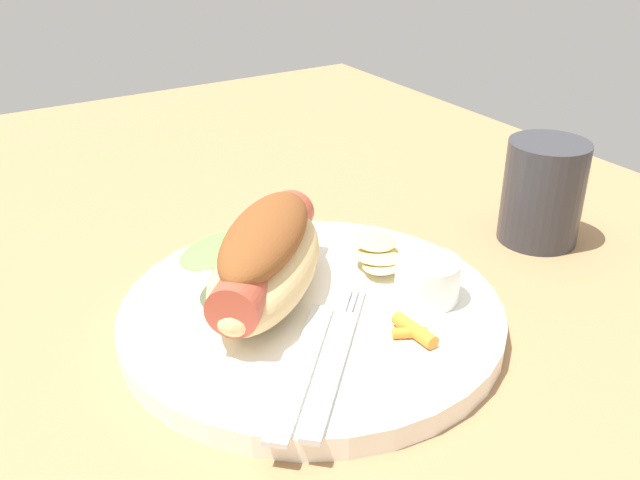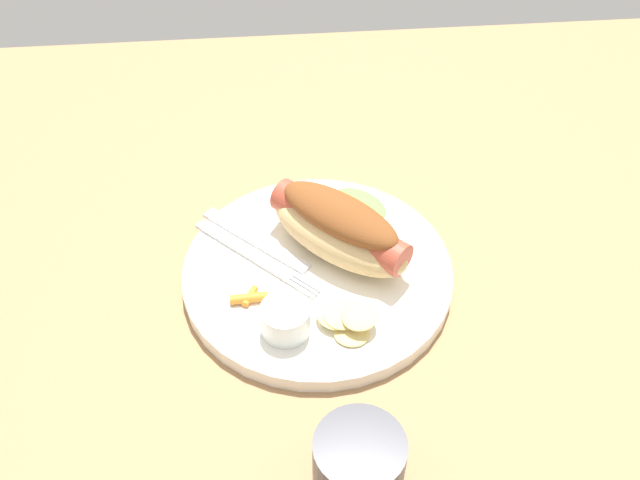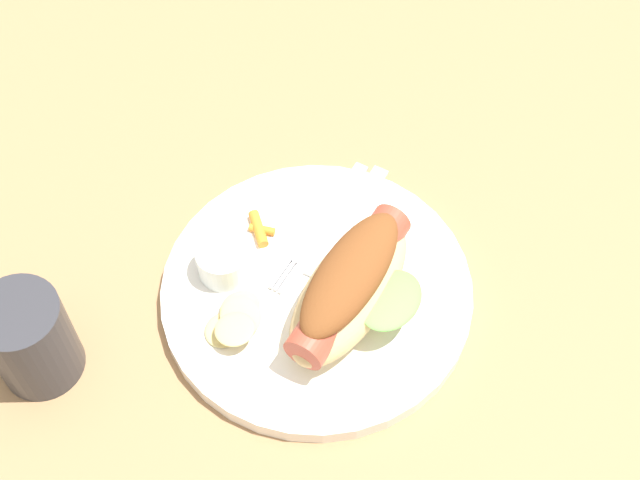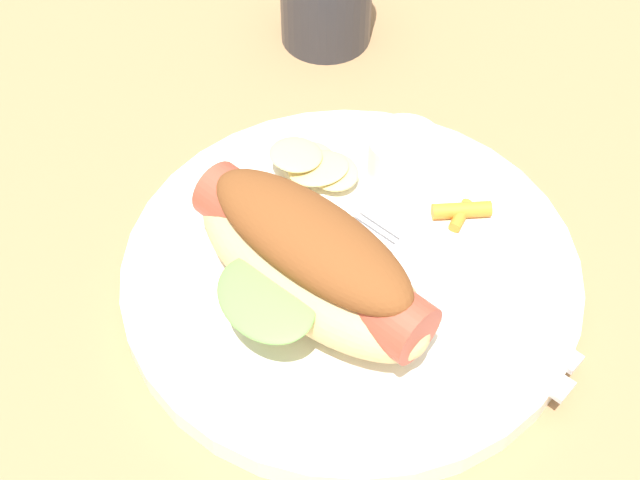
{
  "view_description": "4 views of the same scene",
  "coord_description": "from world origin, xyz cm",
  "views": [
    {
      "loc": [
        37.48,
        -19.53,
        27.76
      ],
      "look_at": [
        1.84,
        2.5,
        6.09
      ],
      "focal_mm": 39.84,
      "sensor_mm": 36.0,
      "label": 1
    },
    {
      "loc": [
        6.34,
        49.42,
        54.44
      ],
      "look_at": [
        2.0,
        0.92,
        4.82
      ],
      "focal_mm": 41.46,
      "sensor_mm": 36.0,
      "label": 2
    },
    {
      "loc": [
        -35.03,
        10.3,
        65.38
      ],
      "look_at": [
        3.65,
        0.92,
        6.5
      ],
      "focal_mm": 49.89,
      "sensor_mm": 36.0,
      "label": 3
    },
    {
      "loc": [
        -0.02,
        -30.31,
        41.7
      ],
      "look_at": [
        0.49,
        0.72,
        4.76
      ],
      "focal_mm": 50.63,
      "sensor_mm": 36.0,
      "label": 4
    }
  ],
  "objects": [
    {
      "name": "hot_dog",
      "position": [
        0.18,
        -0.69,
        4.8
      ],
      "size": [
        15.65,
        15.41,
        6.38
      ],
      "rotation": [
        0.0,
        0.0,
        2.38
      ],
      "color": "#DBB77A",
      "rests_on": "plate"
    },
    {
      "name": "chips_pile",
      "position": [
        0.21,
        8.78,
        2.49
      ],
      "size": [
        6.7,
        5.9,
        1.93
      ],
      "color": "#DAC477",
      "rests_on": "plate"
    },
    {
      "name": "drinking_cup",
      "position": [
        1.35,
        24.49,
        4.34
      ],
      "size": [
        6.61,
        6.61,
        8.69
      ],
      "primitive_type": "cylinder",
      "color": "#333338",
      "rests_on": "ground_plane"
    },
    {
      "name": "fork",
      "position": [
        8.47,
        -0.48,
        1.8
      ],
      "size": [
        11.95,
        11.44,
        0.4
      ],
      "rotation": [
        0.0,
        0.0,
        2.38
      ],
      "color": "silver",
      "rests_on": "plate"
    },
    {
      "name": "carrot_garnish",
      "position": [
        8.94,
        5.06,
        2.04
      ],
      "size": [
        3.55,
        2.32,
        0.94
      ],
      "color": "orange",
      "rests_on": "plate"
    },
    {
      "name": "ground_plane",
      "position": [
        0.0,
        0.0,
        -0.9
      ],
      "size": [
        120.0,
        90.0,
        1.8
      ],
      "primitive_type": "cube",
      "color": "#9E754C"
    },
    {
      "name": "knife",
      "position": [
        8.15,
        -2.66,
        1.78
      ],
      "size": [
        10.63,
        10.0,
        0.36
      ],
      "primitive_type": "cube",
      "rotation": [
        0.0,
        0.0,
        2.39
      ],
      "color": "silver",
      "rests_on": "plate"
    },
    {
      "name": "sauce_ramekin",
      "position": [
        5.75,
        8.71,
        3.07
      ],
      "size": [
        4.46,
        4.46,
        2.94
      ],
      "primitive_type": "cylinder",
      "color": "white",
      "rests_on": "plate"
    },
    {
      "name": "plate",
      "position": [
        2.31,
        1.53,
        0.8
      ],
      "size": [
        26.15,
        26.15,
        1.6
      ],
      "primitive_type": "cylinder",
      "color": "white",
      "rests_on": "ground_plane"
    }
  ]
}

